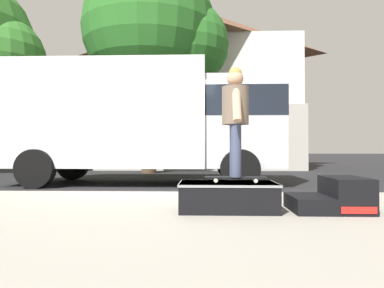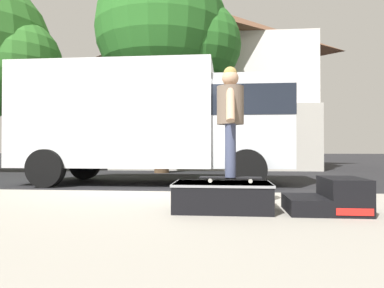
% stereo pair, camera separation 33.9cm
% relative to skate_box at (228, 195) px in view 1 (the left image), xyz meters
% --- Properties ---
extents(ground_plane, '(140.00, 140.00, 0.00)m').
position_rel_skate_box_xyz_m(ground_plane, '(-1.28, 2.50, -0.31)').
color(ground_plane, black).
extents(sidewalk_slab, '(50.00, 5.00, 0.12)m').
position_rel_skate_box_xyz_m(sidewalk_slab, '(-1.28, -0.50, -0.25)').
color(sidewalk_slab, gray).
rests_on(sidewalk_slab, ground).
extents(skate_box, '(1.22, 0.77, 0.36)m').
position_rel_skate_box_xyz_m(skate_box, '(0.00, 0.00, 0.00)').
color(skate_box, black).
rests_on(skate_box, sidewalk_slab).
extents(kicker_ramp, '(0.92, 0.79, 0.43)m').
position_rel_skate_box_xyz_m(kicker_ramp, '(1.33, -0.00, -0.01)').
color(kicker_ramp, black).
rests_on(kicker_ramp, sidewalk_slab).
extents(skateboard, '(0.79, 0.23, 0.07)m').
position_rel_skate_box_xyz_m(skateboard, '(0.10, 0.04, 0.22)').
color(skateboard, black).
rests_on(skateboard, skate_box).
extents(skater_kid, '(0.34, 0.72, 1.41)m').
position_rel_skate_box_xyz_m(skater_kid, '(0.10, 0.04, 1.06)').
color(skater_kid, '#3F4766').
rests_on(skater_kid, skateboard).
extents(box_truck, '(6.91, 2.63, 3.05)m').
position_rel_skate_box_xyz_m(box_truck, '(-1.83, 4.70, 1.39)').
color(box_truck, silver).
rests_on(box_truck, ground).
extents(street_tree_main, '(5.57, 5.06, 8.05)m').
position_rel_skate_box_xyz_m(street_tree_main, '(-2.13, 9.00, 5.05)').
color(street_tree_main, brown).
rests_on(street_tree_main, ground).
extents(house_behind, '(9.54, 8.23, 8.40)m').
position_rel_skate_box_xyz_m(house_behind, '(-0.52, 14.56, 3.93)').
color(house_behind, silver).
rests_on(house_behind, ground).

